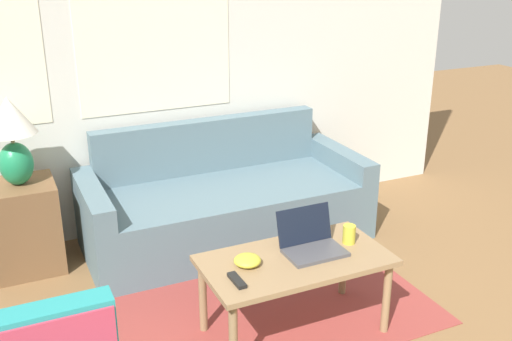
# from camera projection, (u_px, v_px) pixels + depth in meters

# --- Properties ---
(wall_back) EXTENTS (6.17, 0.06, 2.60)m
(wall_back) POSITION_uv_depth(u_px,v_px,m) (72.00, 59.00, 4.00)
(wall_back) COLOR silver
(wall_back) RESTS_ON ground_plane
(rug) EXTENTS (1.81, 1.87, 0.01)m
(rug) POSITION_uv_depth(u_px,v_px,m) (250.00, 280.00, 3.85)
(rug) COLOR brown
(rug) RESTS_ON ground_plane
(couch) EXTENTS (2.00, 0.85, 0.82)m
(couch) POSITION_uv_depth(u_px,v_px,m) (223.00, 204.00, 4.34)
(couch) COLOR slate
(couch) RESTS_ON ground_plane
(side_table) EXTENTS (0.42, 0.42, 0.60)m
(side_table) POSITION_uv_depth(u_px,v_px,m) (26.00, 226.00, 3.91)
(side_table) COLOR brown
(side_table) RESTS_ON ground_plane
(table_lamp) EXTENTS (0.31, 0.31, 0.57)m
(table_lamp) POSITION_uv_depth(u_px,v_px,m) (11.00, 132.00, 3.69)
(table_lamp) COLOR #1E8451
(table_lamp) RESTS_ON side_table
(coffee_table) EXTENTS (1.01, 0.53, 0.46)m
(coffee_table) POSITION_uv_depth(u_px,v_px,m) (295.00, 267.00, 3.21)
(coffee_table) COLOR #8E704C
(coffee_table) RESTS_ON ground_plane
(laptop) EXTENTS (0.32, 0.26, 0.22)m
(laptop) POSITION_uv_depth(u_px,v_px,m) (311.00, 242.00, 3.25)
(laptop) COLOR #47474C
(laptop) RESTS_ON coffee_table
(cup_navy) EXTENTS (0.07, 0.07, 0.11)m
(cup_navy) POSITION_uv_depth(u_px,v_px,m) (349.00, 234.00, 3.33)
(cup_navy) COLOR gold
(cup_navy) RESTS_ON coffee_table
(snack_bowl) EXTENTS (0.14, 0.14, 0.05)m
(snack_bowl) POSITION_uv_depth(u_px,v_px,m) (247.00, 260.00, 3.11)
(snack_bowl) COLOR gold
(snack_bowl) RESTS_ON coffee_table
(tv_remote) EXTENTS (0.05, 0.15, 0.02)m
(tv_remote) POSITION_uv_depth(u_px,v_px,m) (237.00, 280.00, 2.96)
(tv_remote) COLOR black
(tv_remote) RESTS_ON coffee_table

